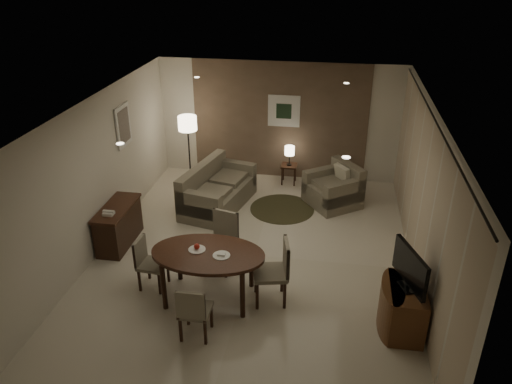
% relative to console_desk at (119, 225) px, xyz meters
% --- Properties ---
extents(room_shell, '(5.50, 7.00, 2.70)m').
position_rel_console_desk_xyz_m(room_shell, '(2.49, 0.40, 0.98)').
color(room_shell, beige).
rests_on(room_shell, ground).
extents(taupe_accent, '(3.96, 0.03, 2.70)m').
position_rel_console_desk_xyz_m(taupe_accent, '(2.49, 3.48, 0.98)').
color(taupe_accent, brown).
rests_on(taupe_accent, wall_back).
extents(curtain_wall, '(0.08, 6.70, 2.58)m').
position_rel_console_desk_xyz_m(curtain_wall, '(5.17, 0.00, 0.95)').
color(curtain_wall, '#C4AF99').
rests_on(curtain_wall, wall_right).
extents(curtain_rod, '(0.03, 6.80, 0.03)m').
position_rel_console_desk_xyz_m(curtain_rod, '(5.17, 0.00, 2.27)').
color(curtain_rod, black).
rests_on(curtain_rod, wall_right).
extents(art_back_frame, '(0.72, 0.03, 0.72)m').
position_rel_console_desk_xyz_m(art_back_frame, '(2.59, 3.46, 1.23)').
color(art_back_frame, silver).
rests_on(art_back_frame, wall_back).
extents(art_back_canvas, '(0.34, 0.01, 0.34)m').
position_rel_console_desk_xyz_m(art_back_canvas, '(2.59, 3.44, 1.23)').
color(art_back_canvas, black).
rests_on(art_back_canvas, wall_back).
extents(art_left_frame, '(0.03, 0.60, 0.80)m').
position_rel_console_desk_xyz_m(art_left_frame, '(-0.23, 1.20, 1.48)').
color(art_left_frame, silver).
rests_on(art_left_frame, wall_left).
extents(art_left_canvas, '(0.01, 0.46, 0.64)m').
position_rel_console_desk_xyz_m(art_left_canvas, '(-0.21, 1.20, 1.48)').
color(art_left_canvas, gray).
rests_on(art_left_canvas, wall_left).
extents(downlight_nl, '(0.10, 0.10, 0.01)m').
position_rel_console_desk_xyz_m(downlight_nl, '(1.09, -1.80, 2.31)').
color(downlight_nl, white).
rests_on(downlight_nl, ceiling).
extents(downlight_nr, '(0.10, 0.10, 0.01)m').
position_rel_console_desk_xyz_m(downlight_nr, '(3.89, -1.80, 2.31)').
color(downlight_nr, white).
rests_on(downlight_nr, ceiling).
extents(downlight_fl, '(0.10, 0.10, 0.01)m').
position_rel_console_desk_xyz_m(downlight_fl, '(1.09, 1.80, 2.31)').
color(downlight_fl, white).
rests_on(downlight_fl, ceiling).
extents(downlight_fr, '(0.10, 0.10, 0.01)m').
position_rel_console_desk_xyz_m(downlight_fr, '(3.89, 1.80, 2.31)').
color(downlight_fr, white).
rests_on(downlight_fr, ceiling).
extents(console_desk, '(0.48, 1.20, 0.75)m').
position_rel_console_desk_xyz_m(console_desk, '(0.00, 0.00, 0.00)').
color(console_desk, '#402014').
rests_on(console_desk, floor).
extents(telephone, '(0.20, 0.14, 0.09)m').
position_rel_console_desk_xyz_m(telephone, '(0.00, -0.30, 0.43)').
color(telephone, white).
rests_on(telephone, console_desk).
extents(tv_cabinet, '(0.48, 0.90, 0.70)m').
position_rel_console_desk_xyz_m(tv_cabinet, '(4.89, -1.50, -0.03)').
color(tv_cabinet, brown).
rests_on(tv_cabinet, floor).
extents(flat_tv, '(0.36, 0.85, 0.60)m').
position_rel_console_desk_xyz_m(flat_tv, '(4.87, -1.50, 0.65)').
color(flat_tv, black).
rests_on(flat_tv, tv_cabinet).
extents(dining_table, '(1.72, 1.08, 0.81)m').
position_rel_console_desk_xyz_m(dining_table, '(2.00, -1.26, 0.03)').
color(dining_table, '#402014').
rests_on(dining_table, floor).
extents(chair_near, '(0.42, 0.42, 0.87)m').
position_rel_console_desk_xyz_m(chair_near, '(2.02, -2.10, 0.06)').
color(chair_near, gray).
rests_on(chair_near, floor).
extents(chair_far, '(0.58, 0.58, 0.99)m').
position_rel_console_desk_xyz_m(chair_far, '(2.00, -0.48, 0.12)').
color(chair_far, gray).
rests_on(chair_far, floor).
extents(chair_left, '(0.44, 0.44, 0.85)m').
position_rel_console_desk_xyz_m(chair_left, '(1.06, -1.14, 0.05)').
color(chair_left, gray).
rests_on(chair_left, floor).
extents(chair_right, '(0.59, 0.59, 1.03)m').
position_rel_console_desk_xyz_m(chair_right, '(2.93, -1.18, 0.14)').
color(chair_right, gray).
rests_on(chair_right, floor).
extents(plate_a, '(0.26, 0.26, 0.02)m').
position_rel_console_desk_xyz_m(plate_a, '(1.82, -1.21, 0.44)').
color(plate_a, white).
rests_on(plate_a, dining_table).
extents(plate_b, '(0.26, 0.26, 0.02)m').
position_rel_console_desk_xyz_m(plate_b, '(2.22, -1.31, 0.44)').
color(plate_b, white).
rests_on(plate_b, dining_table).
extents(fruit_apple, '(0.09, 0.09, 0.09)m').
position_rel_console_desk_xyz_m(fruit_apple, '(1.82, -1.21, 0.49)').
color(fruit_apple, '#B12014').
rests_on(fruit_apple, plate_a).
extents(napkin, '(0.12, 0.08, 0.03)m').
position_rel_console_desk_xyz_m(napkin, '(2.22, -1.31, 0.46)').
color(napkin, white).
rests_on(napkin, plate_b).
extents(round_rug, '(1.33, 1.33, 0.01)m').
position_rel_console_desk_xyz_m(round_rug, '(2.78, 1.81, -0.37)').
color(round_rug, '#403C24').
rests_on(round_rug, floor).
extents(sofa, '(2.05, 1.35, 0.89)m').
position_rel_console_desk_xyz_m(sofa, '(1.45, 1.71, 0.07)').
color(sofa, gray).
rests_on(sofa, floor).
extents(armchair, '(1.33, 1.34, 0.87)m').
position_rel_console_desk_xyz_m(armchair, '(3.79, 2.19, 0.06)').
color(armchair, gray).
rests_on(armchair, floor).
extents(side_table, '(0.35, 0.35, 0.45)m').
position_rel_console_desk_xyz_m(side_table, '(2.78, 3.11, -0.15)').
color(side_table, black).
rests_on(side_table, floor).
extents(table_lamp, '(0.22, 0.22, 0.50)m').
position_rel_console_desk_xyz_m(table_lamp, '(2.78, 3.11, 0.32)').
color(table_lamp, '#FFEAC1').
rests_on(table_lamp, side_table).
extents(floor_lamp, '(0.41, 0.41, 1.62)m').
position_rel_console_desk_xyz_m(floor_lamp, '(0.57, 2.68, 0.43)').
color(floor_lamp, '#FFE5B7').
rests_on(floor_lamp, floor).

